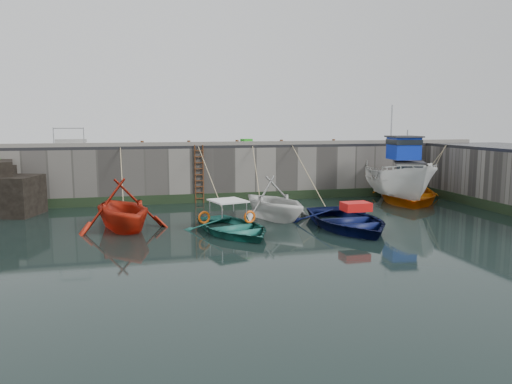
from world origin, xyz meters
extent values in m
plane|color=black|center=(0.00, 0.00, 0.00)|extent=(120.00, 120.00, 0.00)
cube|color=slate|center=(0.00, 12.50, 1.50)|extent=(30.00, 5.00, 3.00)
cube|color=black|center=(0.00, 12.50, 3.08)|extent=(30.00, 5.00, 0.16)
cube|color=slate|center=(0.00, 10.15, 3.26)|extent=(30.00, 0.30, 0.20)
cube|color=black|center=(0.00, 9.96, 0.25)|extent=(30.00, 0.08, 0.50)
cube|color=black|center=(11.96, 2.50, 0.25)|extent=(0.08, 15.00, 0.50)
cube|color=black|center=(-11.20, 8.40, 0.95)|extent=(2.96, 2.83, 1.90)
cone|color=#2D591E|center=(-11.50, 8.20, 1.68)|extent=(0.44, 0.44, 0.45)
cylinder|color=#3F1E0F|center=(-2.22, 9.92, 1.60)|extent=(0.07, 0.07, 3.20)
cylinder|color=#3F1E0F|center=(-1.78, 9.92, 1.60)|extent=(0.07, 0.07, 3.20)
cube|color=#3F1E0F|center=(-2.00, 9.90, 0.25)|extent=(0.44, 0.06, 0.05)
cube|color=#3F1E0F|center=(-2.00, 9.90, 0.58)|extent=(0.44, 0.06, 0.05)
cube|color=#3F1E0F|center=(-2.00, 9.90, 0.91)|extent=(0.44, 0.06, 0.05)
cube|color=#3F1E0F|center=(-2.00, 9.90, 1.24)|extent=(0.44, 0.06, 0.05)
cube|color=#3F1E0F|center=(-2.00, 9.90, 1.57)|extent=(0.44, 0.06, 0.05)
cube|color=#3F1E0F|center=(-2.00, 9.90, 1.90)|extent=(0.44, 0.06, 0.05)
cube|color=#3F1E0F|center=(-2.00, 9.90, 2.23)|extent=(0.44, 0.06, 0.05)
cube|color=#3F1E0F|center=(-2.00, 9.90, 2.56)|extent=(0.44, 0.06, 0.05)
cube|color=#3F1E0F|center=(-2.00, 9.90, 2.89)|extent=(0.44, 0.06, 0.05)
imported|color=#B0210F|center=(-5.99, 3.93, 0.00)|extent=(5.13, 5.55, 2.42)
imported|color=#1A5D52|center=(-1.61, 2.09, 0.00)|extent=(4.48, 5.42, 0.97)
imported|color=silver|center=(0.75, 4.58, 0.00)|extent=(5.04, 5.40, 2.30)
imported|color=#09103B|center=(3.26, 1.95, 0.00)|extent=(4.17, 5.74, 1.17)
imported|color=silver|center=(8.98, 7.96, 1.03)|extent=(3.43, 7.39, 2.76)
cube|color=#0B26AD|center=(8.92, 7.36, 3.01)|extent=(1.55, 1.64, 1.20)
cube|color=black|center=(8.92, 7.36, 3.36)|extent=(1.62, 1.71, 0.28)
cube|color=#262628|center=(8.92, 7.36, 3.65)|extent=(1.77, 1.86, 0.08)
cylinder|color=#A5A8AD|center=(9.11, 9.15, 3.91)|extent=(0.08, 0.08, 3.00)
imported|color=orange|center=(9.50, 7.79, 0.33)|extent=(6.97, 7.88, 1.35)
cube|color=silver|center=(9.25, 7.25, 1.60)|extent=(1.90, 1.95, 1.20)
cube|color=black|center=(9.25, 7.25, 1.95)|extent=(1.98, 2.03, 0.28)
cube|color=#262628|center=(9.25, 7.25, 2.24)|extent=(2.17, 2.21, 0.08)
cylinder|color=#A5A8AD|center=(10.00, 8.88, 2.50)|extent=(0.08, 0.08, 3.00)
cube|color=#1F911A|center=(0.79, 10.45, 3.33)|extent=(0.69, 0.62, 0.33)
cylinder|color=#A5A8AD|center=(-9.50, 10.60, 3.66)|extent=(0.05, 0.05, 1.00)
cylinder|color=#A5A8AD|center=(-8.00, 10.60, 3.66)|extent=(0.05, 0.05, 1.00)
cylinder|color=#A5A8AD|center=(-8.75, 10.60, 4.12)|extent=(1.50, 0.05, 0.05)
cube|color=gray|center=(-8.75, 11.10, 3.25)|extent=(1.60, 0.35, 0.18)
cube|color=gray|center=(-8.75, 11.45, 3.43)|extent=(1.60, 0.35, 0.18)
cylinder|color=#3F1E0F|center=(-5.00, 10.25, 3.30)|extent=(0.18, 0.18, 0.28)
cylinder|color=#3F1E0F|center=(-2.50, 10.25, 3.30)|extent=(0.18, 0.18, 0.28)
cylinder|color=#3F1E0F|center=(0.20, 10.25, 3.30)|extent=(0.18, 0.18, 0.28)
cylinder|color=#3F1E0F|center=(2.80, 10.25, 3.30)|extent=(0.18, 0.18, 0.28)
cylinder|color=#3F1E0F|center=(6.00, 10.25, 3.30)|extent=(0.18, 0.18, 0.28)
camera|label=1|loc=(-5.37, -17.30, 4.48)|focal=35.00mm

